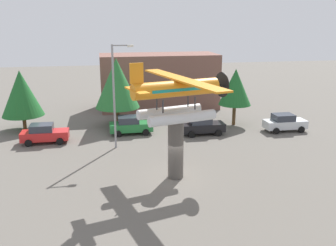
% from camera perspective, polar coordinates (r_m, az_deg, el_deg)
% --- Properties ---
extents(ground_plane, '(140.00, 140.00, 0.00)m').
position_cam_1_polar(ground_plane, '(26.80, 1.17, -8.34)').
color(ground_plane, '#605B54').
extents(display_pedestal, '(1.10, 1.10, 4.28)m').
position_cam_1_polar(display_pedestal, '(26.00, 1.20, -4.02)').
color(display_pedestal, '#4C4742').
rests_on(display_pedestal, ground).
extents(floatplane_monument, '(7.18, 10.33, 4.00)m').
position_cam_1_polar(floatplane_monument, '(25.04, 1.51, 4.26)').
color(floatplane_monument, silver).
rests_on(floatplane_monument, display_pedestal).
extents(car_near_red, '(4.20, 2.02, 1.76)m').
position_cam_1_polar(car_near_red, '(35.57, -18.54, -1.55)').
color(car_near_red, red).
rests_on(car_near_red, ground).
extents(car_mid_green, '(4.20, 2.02, 1.76)m').
position_cam_1_polar(car_mid_green, '(36.59, -5.82, -0.33)').
color(car_mid_green, '#237A38').
rests_on(car_mid_green, ground).
extents(car_far_black, '(4.20, 2.02, 1.76)m').
position_cam_1_polar(car_far_black, '(36.37, 5.31, -0.41)').
color(car_far_black, black).
rests_on(car_far_black, ground).
extents(car_distant_silver, '(4.20, 2.02, 1.76)m').
position_cam_1_polar(car_distant_silver, '(39.16, 17.53, 0.08)').
color(car_distant_silver, silver).
rests_on(car_distant_silver, ground).
extents(streetlight_primary, '(1.84, 0.28, 8.97)m').
position_cam_1_polar(streetlight_primary, '(31.75, -8.05, 5.03)').
color(streetlight_primary, gray).
rests_on(streetlight_primary, ground).
extents(storefront_building, '(14.56, 5.90, 6.80)m').
position_cam_1_polar(storefront_building, '(47.15, -1.42, 6.48)').
color(storefront_building, brown).
rests_on(storefront_building, ground).
extents(tree_west, '(4.13, 4.13, 6.10)m').
position_cam_1_polar(tree_west, '(39.88, -21.68, 4.28)').
color(tree_west, brown).
rests_on(tree_west, ground).
extents(tree_east, '(4.60, 4.60, 7.15)m').
position_cam_1_polar(tree_east, '(38.63, -7.90, 6.10)').
color(tree_east, brown).
rests_on(tree_east, ground).
extents(tree_center_back, '(3.41, 3.41, 5.99)m').
position_cam_1_polar(tree_center_back, '(39.59, 10.34, 5.47)').
color(tree_center_back, brown).
rests_on(tree_center_back, ground).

